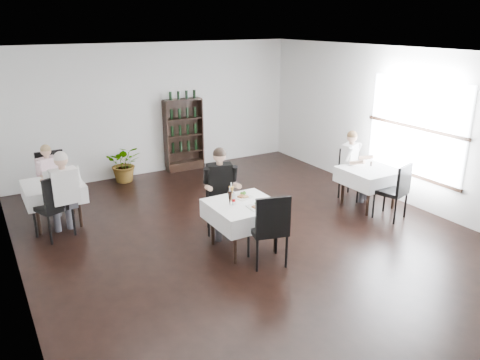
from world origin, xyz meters
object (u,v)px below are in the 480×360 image
(potted_tree, at_px, (125,163))
(main_table, at_px, (244,212))
(wine_shelf, at_px, (184,135))
(diner_main, at_px, (221,185))

(potted_tree, bearing_deg, main_table, -81.44)
(wine_shelf, relative_size, potted_tree, 2.07)
(main_table, xyz_separation_m, diner_main, (-0.04, 0.69, 0.24))
(potted_tree, bearing_deg, diner_main, -80.36)
(main_table, height_order, diner_main, diner_main)
(potted_tree, xyz_separation_m, diner_main, (0.59, -3.47, 0.44))
(wine_shelf, xyz_separation_m, potted_tree, (-1.53, -0.16, -0.42))
(diner_main, bearing_deg, potted_tree, 99.64)
(wine_shelf, bearing_deg, main_table, -101.78)
(potted_tree, relative_size, diner_main, 0.57)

